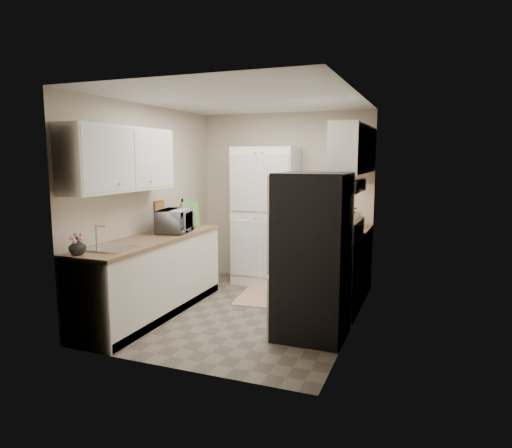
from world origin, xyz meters
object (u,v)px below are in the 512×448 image
Objects in this scene: wine_bottle at (182,214)px; refrigerator at (313,256)px; electric_range at (331,273)px; microwave at (175,221)px; pantry_cabinet at (266,216)px; toaster_oven at (347,220)px.

refrigerator is at bearing -23.78° from wine_bottle.
refrigerator reaches higher than electric_range.
electric_range is 0.66× the size of refrigerator.
electric_range is at bearing -90.98° from microwave.
pantry_cabinet reaches higher than refrigerator.
refrigerator is 4.93× the size of toaster_oven.
electric_range is (1.17, -0.93, -0.52)m from pantry_cabinet.
microwave reaches higher than electric_range.
electric_range is at bearing -2.80° from wine_bottle.
refrigerator is at bearing -83.50° from toaster_oven.
electric_range is 2.03m from microwave.
electric_range is 3.28× the size of wine_bottle.
pantry_cabinet reaches higher than electric_range.
microwave is 0.51m from wine_bottle.
toaster_oven is at bearing -70.24° from microwave.
pantry_cabinet is at bearing 42.23° from wine_bottle.
electric_range is 2.17m from wine_bottle.
pantry_cabinet is 3.87× the size of microwave.
pantry_cabinet is 5.80× the size of wine_bottle.
microwave is at bearing -168.74° from electric_range.
pantry_cabinet is 1.20m from toaster_oven.
microwave is at bearing -119.36° from pantry_cabinet.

